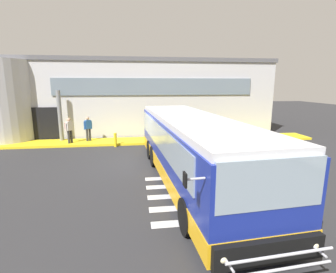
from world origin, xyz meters
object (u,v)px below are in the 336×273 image
(passenger_by_doorway, at_px, (88,128))
(entry_support_column, at_px, (60,116))
(bus_main_foreground, at_px, (191,150))
(passenger_near_column, at_px, (69,129))
(safety_bollard_yellow, at_px, (115,140))

(passenger_by_doorway, bearing_deg, entry_support_column, 166.28)
(bus_main_foreground, height_order, passenger_near_column, bus_main_foreground)
(entry_support_column, height_order, passenger_by_doorway, entry_support_column)
(bus_main_foreground, xyz_separation_m, passenger_near_column, (-6.50, 7.26, -0.22))
(safety_bollard_yellow, bearing_deg, passenger_near_column, 164.64)
(passenger_by_doorway, distance_m, safety_bollard_yellow, 2.40)
(bus_main_foreground, bearing_deg, passenger_near_column, 131.82)
(passenger_by_doorway, xyz_separation_m, safety_bollard_yellow, (1.89, -1.34, -0.63))
(passenger_by_doorway, bearing_deg, safety_bollard_yellow, -35.26)
(entry_support_column, xyz_separation_m, safety_bollard_yellow, (3.78, -1.80, -1.41))
(entry_support_column, height_order, bus_main_foreground, entry_support_column)
(entry_support_column, distance_m, passenger_by_doorway, 2.10)
(passenger_by_doorway, bearing_deg, passenger_near_column, -155.22)
(passenger_near_column, relative_size, passenger_by_doorway, 1.00)
(entry_support_column, relative_size, passenger_by_doorway, 2.05)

